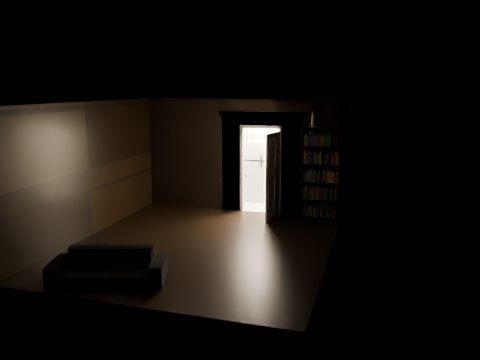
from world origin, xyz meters
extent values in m
plane|color=black|center=(0.00, 0.00, 0.00)|extent=(5.50, 5.50, 0.00)
cube|color=black|center=(-1.23, 2.80, 1.40)|extent=(2.55, 0.10, 2.80)
cube|color=black|center=(1.73, 2.80, 1.40)|extent=(1.55, 0.10, 2.80)
cube|color=black|center=(0.50, 2.80, 2.45)|extent=(0.90, 0.10, 0.70)
cube|color=black|center=(-2.50, 0.00, 1.40)|extent=(0.02, 5.50, 2.80)
cube|color=black|center=(2.50, 0.00, 1.40)|extent=(0.02, 5.50, 2.80)
cube|color=black|center=(0.00, -2.75, 1.40)|extent=(5.00, 0.02, 2.80)
cube|color=beige|center=(0.00, 0.00, 2.80)|extent=(5.00, 5.50, 0.02)
cube|color=white|center=(0.50, 2.74, 1.05)|extent=(1.04, 0.06, 2.17)
cube|color=beige|center=(0.50, 3.65, -0.05)|extent=(2.20, 1.80, 0.10)
cube|color=silver|center=(0.50, 4.50, 1.20)|extent=(2.20, 0.10, 2.40)
cube|color=silver|center=(-0.55, 3.65, 1.20)|extent=(0.10, 1.60, 2.40)
cube|color=silver|center=(1.55, 3.65, 1.20)|extent=(0.10, 1.60, 2.40)
cube|color=silver|center=(0.50, 3.65, 2.45)|extent=(2.20, 1.80, 0.10)
cube|color=#CF6F7E|center=(0.50, 4.44, 2.22)|extent=(2.00, 0.04, 0.26)
imported|color=black|center=(-0.79, -2.10, 0.35)|extent=(1.97, 1.30, 0.70)
cube|color=black|center=(2.00, 2.55, 1.10)|extent=(0.95, 0.51, 2.20)
cube|color=silver|center=(0.00, 4.03, 0.82)|extent=(0.84, 0.79, 1.65)
cube|color=white|center=(0.91, 2.31, 1.02)|extent=(0.17, 0.85, 2.05)
cube|color=white|center=(1.78, 2.50, 2.36)|extent=(0.12, 0.12, 0.33)
cube|color=black|center=(0.05, 4.00, 1.77)|extent=(0.56, 0.28, 0.23)
camera|label=1|loc=(3.28, -8.27, 3.12)|focal=35.00mm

